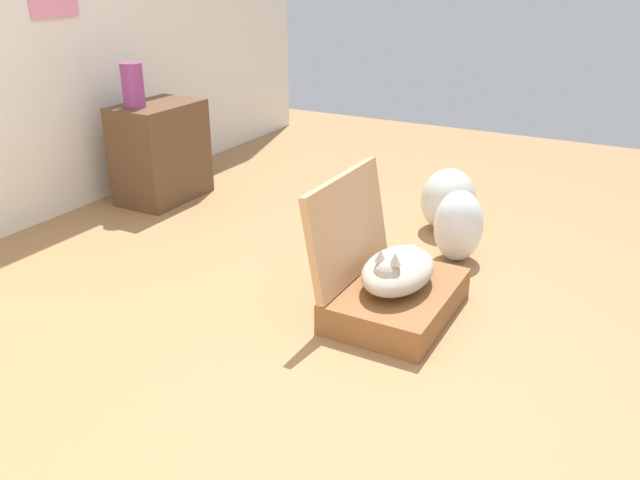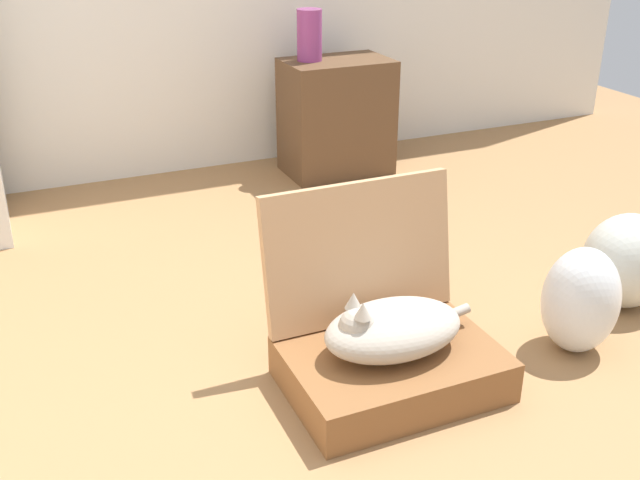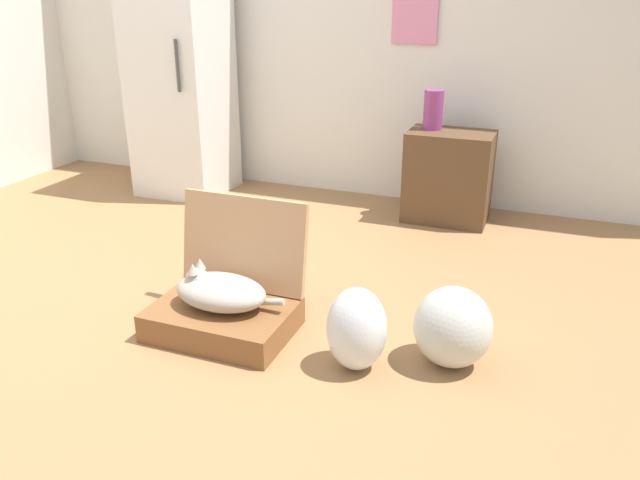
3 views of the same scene
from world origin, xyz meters
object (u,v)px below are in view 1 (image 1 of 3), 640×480
object	(u,v)px
side_table	(161,152)
vase_tall	(133,85)
cat	(397,270)
plastic_bag_clear	(448,200)
plastic_bag_white	(458,226)
suitcase_base	(396,300)

from	to	relation	value
side_table	vase_tall	xyz separation A→B (m)	(-0.14, 0.04, 0.44)
cat	plastic_bag_clear	distance (m)	1.06
plastic_bag_white	side_table	bearing A→B (deg)	89.66
cat	plastic_bag_clear	world-z (taller)	plastic_bag_clear
suitcase_base	plastic_bag_clear	world-z (taller)	plastic_bag_clear
plastic_bag_clear	side_table	world-z (taller)	side_table
plastic_bag_clear	side_table	size ratio (longest dim) A/B	0.58
plastic_bag_clear	vase_tall	distance (m)	1.97
suitcase_base	plastic_bag_white	distance (m)	0.68
side_table	vase_tall	world-z (taller)	vase_tall
plastic_bag_white	side_table	size ratio (longest dim) A/B	0.61
suitcase_base	side_table	size ratio (longest dim) A/B	1.05
cat	side_table	xyz separation A→B (m)	(0.69, 1.90, 0.09)
plastic_bag_clear	vase_tall	world-z (taller)	vase_tall
side_table	vase_tall	distance (m)	0.46
plastic_bag_white	plastic_bag_clear	distance (m)	0.41
cat	plastic_bag_white	bearing A→B (deg)	-4.61
plastic_bag_clear	side_table	bearing A→B (deg)	101.39
cat	plastic_bag_clear	bearing A→B (deg)	6.46
plastic_bag_clear	vase_tall	bearing A→B (deg)	105.33
cat	plastic_bag_white	xyz separation A→B (m)	(0.68, -0.05, -0.03)
suitcase_base	plastic_bag_clear	size ratio (longest dim) A/B	1.80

